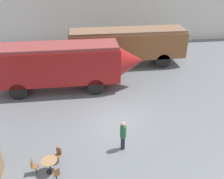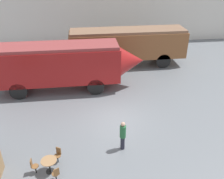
{
  "view_description": "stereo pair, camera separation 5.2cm",
  "coord_description": "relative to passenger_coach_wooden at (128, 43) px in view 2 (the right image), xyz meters",
  "views": [
    {
      "loc": [
        -1.95,
        -13.67,
        9.67
      ],
      "look_at": [
        -0.05,
        1.0,
        1.6
      ],
      "focal_mm": 40.0,
      "sensor_mm": 36.0,
      "label": 1
    },
    {
      "loc": [
        -1.9,
        -13.67,
        9.67
      ],
      "look_at": [
        -0.05,
        1.0,
        1.6
      ],
      "focal_mm": 40.0,
      "sensor_mm": 36.0,
      "label": 2
    }
  ],
  "objects": [
    {
      "name": "cafe_table_near",
      "position": [
        -6.29,
        -13.08,
        -1.63
      ],
      "size": [
        0.79,
        0.79,
        0.74
      ],
      "color": "black",
      "rests_on": "ground_plane"
    },
    {
      "name": "cafe_chair_1",
      "position": [
        -5.91,
        -12.42,
        -1.69
      ],
      "size": [
        0.39,
        0.4,
        0.87
      ],
      "rotation": [
        0.0,
        0.0,
        10.47
      ],
      "color": "black",
      "rests_on": "ground_plane"
    },
    {
      "name": "backdrop_wall",
      "position": [
        -2.43,
        7.07,
        2.31
      ],
      "size": [
        44.0,
        0.15,
        9.0
      ],
      "color": "silver",
      "rests_on": "ground_plane"
    },
    {
      "name": "visitor_person",
      "position": [
        -2.4,
        -11.87,
        -1.21
      ],
      "size": [
        0.34,
        0.34,
        1.8
      ],
      "color": "#262633",
      "rests_on": "ground_plane"
    },
    {
      "name": "passenger_coach_wooden",
      "position": [
        0.0,
        0.0,
        0.0
      ],
      "size": [
        10.92,
        2.59,
        3.54
      ],
      "color": "brown",
      "rests_on": "ground_plane"
    },
    {
      "name": "ground_plane",
      "position": [
        -2.43,
        -8.81,
        -2.19
      ],
      "size": [
        80.0,
        80.0,
        0.0
      ],
      "primitive_type": "plane",
      "color": "slate"
    },
    {
      "name": "cafe_chair_0",
      "position": [
        -5.91,
        -13.75,
        -1.69
      ],
      "size": [
        0.39,
        0.4,
        0.87
      ],
      "rotation": [
        0.0,
        0.0,
        8.37
      ],
      "color": "black",
      "rests_on": "ground_plane"
    },
    {
      "name": "streamlined_locomotive",
      "position": [
        -5.52,
        -4.34,
        0.06
      ],
      "size": [
        11.63,
        2.54,
        3.74
      ],
      "color": "maroon",
      "rests_on": "ground_plane"
    },
    {
      "name": "cafe_chair_2",
      "position": [
        -7.06,
        -13.08,
        -1.69
      ],
      "size": [
        0.36,
        0.36,
        0.87
      ],
      "rotation": [
        0.0,
        0.0,
        12.56
      ],
      "color": "black",
      "rests_on": "ground_plane"
    }
  ]
}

